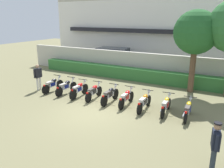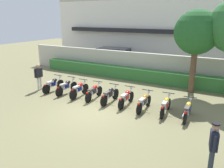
# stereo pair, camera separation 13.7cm
# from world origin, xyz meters

# --- Properties ---
(ground) EXTENTS (60.00, 60.00, 0.00)m
(ground) POSITION_xyz_m (0.00, 0.00, 0.00)
(ground) COLOR olive
(building) EXTENTS (23.48, 6.50, 6.35)m
(building) POSITION_xyz_m (0.00, 14.24, 3.18)
(building) COLOR white
(building) RESTS_ON ground
(compound_wall) EXTENTS (22.31, 0.30, 1.97)m
(compound_wall) POSITION_xyz_m (0.00, 7.33, 0.99)
(compound_wall) COLOR #BCB7A8
(compound_wall) RESTS_ON ground
(hedge_row) EXTENTS (17.85, 0.70, 0.89)m
(hedge_row) POSITION_xyz_m (0.00, 6.63, 0.45)
(hedge_row) COLOR #337033
(hedge_row) RESTS_ON ground
(parked_car) EXTENTS (4.67, 2.47, 1.89)m
(parked_car) POSITION_xyz_m (-3.83, 9.28, 0.94)
(parked_car) COLOR black
(parked_car) RESTS_ON ground
(tree_near_inspector) EXTENTS (2.62, 2.62, 4.97)m
(tree_near_inspector) POSITION_xyz_m (3.50, 5.80, 3.62)
(tree_near_inspector) COLOR brown
(tree_near_inspector) RESTS_ON ground
(motorcycle_in_row_0) EXTENTS (0.60, 1.87, 0.95)m
(motorcycle_in_row_0) POSITION_xyz_m (-4.10, 1.65, 0.44)
(motorcycle_in_row_0) COLOR black
(motorcycle_in_row_0) RESTS_ON ground
(motorcycle_in_row_1) EXTENTS (0.60, 1.93, 0.95)m
(motorcycle_in_row_1) POSITION_xyz_m (-3.06, 1.70, 0.44)
(motorcycle_in_row_1) COLOR black
(motorcycle_in_row_1) RESTS_ON ground
(motorcycle_in_row_2) EXTENTS (0.60, 1.84, 0.97)m
(motorcycle_in_row_2) POSITION_xyz_m (-2.02, 1.60, 0.46)
(motorcycle_in_row_2) COLOR black
(motorcycle_in_row_2) RESTS_ON ground
(motorcycle_in_row_3) EXTENTS (0.60, 1.82, 0.95)m
(motorcycle_in_row_3) POSITION_xyz_m (-1.06, 1.70, 0.44)
(motorcycle_in_row_3) COLOR black
(motorcycle_in_row_3) RESTS_ON ground
(motorcycle_in_row_4) EXTENTS (0.60, 1.88, 0.96)m
(motorcycle_in_row_4) POSITION_xyz_m (0.03, 1.64, 0.45)
(motorcycle_in_row_4) COLOR black
(motorcycle_in_row_4) RESTS_ON ground
(motorcycle_in_row_5) EXTENTS (0.60, 1.84, 0.95)m
(motorcycle_in_row_5) POSITION_xyz_m (0.99, 1.71, 0.44)
(motorcycle_in_row_5) COLOR black
(motorcycle_in_row_5) RESTS_ON ground
(motorcycle_in_row_6) EXTENTS (0.60, 1.84, 0.95)m
(motorcycle_in_row_6) POSITION_xyz_m (2.04, 1.58, 0.44)
(motorcycle_in_row_6) COLOR black
(motorcycle_in_row_6) RESTS_ON ground
(motorcycle_in_row_7) EXTENTS (0.60, 1.84, 0.94)m
(motorcycle_in_row_7) POSITION_xyz_m (3.12, 1.67, 0.44)
(motorcycle_in_row_7) COLOR black
(motorcycle_in_row_7) RESTS_ON ground
(motorcycle_in_row_8) EXTENTS (0.60, 1.77, 0.94)m
(motorcycle_in_row_8) POSITION_xyz_m (4.17, 1.61, 0.44)
(motorcycle_in_row_8) COLOR black
(motorcycle_in_row_8) RESTS_ON ground
(inspector_person) EXTENTS (0.22, 0.67, 1.67)m
(inspector_person) POSITION_xyz_m (-5.09, 1.43, 0.99)
(inspector_person) COLOR silver
(inspector_person) RESTS_ON ground
(officer_0) EXTENTS (0.29, 0.64, 1.60)m
(officer_0) POSITION_xyz_m (5.60, -1.88, 0.94)
(officer_0) COLOR #28333D
(officer_0) RESTS_ON ground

